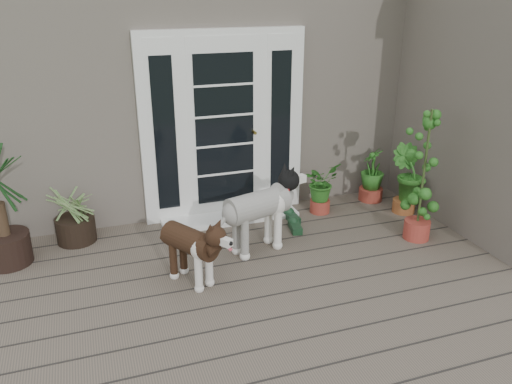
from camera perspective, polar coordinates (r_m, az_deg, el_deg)
name	(u,v)px	position (r m, az deg, el deg)	size (l,w,h in m)	color
deck	(318,315)	(4.58, 6.84, -13.36)	(6.20, 4.60, 0.12)	#6B5B4C
house_main	(199,68)	(7.86, -6.33, 13.43)	(7.40, 4.00, 3.10)	#665E54
door_unit	(224,127)	(5.93, -3.60, 7.24)	(1.90, 0.14, 2.15)	white
door_step	(230,217)	(6.11, -2.86, -2.79)	(1.60, 0.40, 0.05)	white
brindle_dog	(191,252)	(4.77, -7.24, -6.61)	(0.32, 0.75, 0.62)	#3E2516
white_dog	(258,218)	(5.25, 0.18, -2.86)	(0.38, 0.90, 0.75)	beige
spider_plant	(73,210)	(5.78, -19.56, -1.87)	(0.69, 0.69, 0.73)	#809159
herb_a	(321,191)	(6.24, 7.15, 0.08)	(0.42, 0.42, 0.54)	#194C15
herb_b	(406,188)	(6.44, 16.23, 0.43)	(0.42, 0.42, 0.62)	#215117
herb_c	(372,180)	(6.71, 12.67, 1.30)	(0.35, 0.35, 0.54)	#225117
sapling	(424,174)	(5.65, 18.06, 1.87)	(0.44, 0.44, 1.48)	#195719
clog_left	(292,216)	(6.07, 4.01, -2.71)	(0.15, 0.33, 0.10)	#14341D
clog_right	(295,226)	(5.84, 4.35, -3.78)	(0.15, 0.33, 0.10)	#15341C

